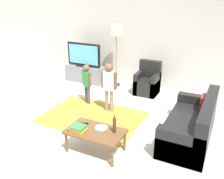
% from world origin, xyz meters
% --- Properties ---
extents(ground, '(7.80, 7.80, 0.00)m').
position_xyz_m(ground, '(0.00, 0.00, 0.00)').
color(ground, beige).
extents(wall_back, '(6.00, 0.12, 2.70)m').
position_xyz_m(wall_back, '(0.00, 3.00, 1.35)').
color(wall_back, silver).
rests_on(wall_back, ground).
extents(area_rug, '(2.20, 1.60, 0.01)m').
position_xyz_m(area_rug, '(-0.38, 0.35, 0.00)').
color(area_rug, '#B28C33').
rests_on(area_rug, ground).
extents(tv_stand, '(1.20, 0.44, 0.50)m').
position_xyz_m(tv_stand, '(-1.78, 2.30, 0.24)').
color(tv_stand, slate).
rests_on(tv_stand, ground).
extents(tv, '(1.10, 0.28, 0.71)m').
position_xyz_m(tv, '(-1.78, 2.28, 0.85)').
color(tv, black).
rests_on(tv, tv_stand).
extents(couch, '(0.80, 1.80, 0.86)m').
position_xyz_m(couch, '(1.81, 0.41, 0.29)').
color(couch, black).
rests_on(couch, ground).
extents(armchair, '(0.60, 0.60, 0.90)m').
position_xyz_m(armchair, '(0.28, 2.26, 0.30)').
color(armchair, black).
rests_on(armchair, ground).
extents(floor_lamp, '(0.36, 0.36, 1.78)m').
position_xyz_m(floor_lamp, '(-0.78, 2.45, 1.54)').
color(floor_lamp, '#262626').
rests_on(floor_lamp, ground).
extents(child_near_tv, '(0.32, 0.20, 1.01)m').
position_xyz_m(child_near_tv, '(-0.87, 0.95, 0.61)').
color(child_near_tv, '#4C4C59').
rests_on(child_near_tv, ground).
extents(child_center, '(0.39, 0.19, 1.17)m').
position_xyz_m(child_center, '(-0.18, 0.81, 0.70)').
color(child_center, gray).
rests_on(child_center, ground).
extents(coffee_table, '(1.00, 0.60, 0.42)m').
position_xyz_m(coffee_table, '(0.34, -0.73, 0.37)').
color(coffee_table, brown).
rests_on(coffee_table, ground).
extents(book_stack, '(0.27, 0.22, 0.09)m').
position_xyz_m(book_stack, '(0.06, -0.85, 0.46)').
color(book_stack, yellow).
rests_on(book_stack, coffee_table).
extents(bottle, '(0.06, 0.06, 0.33)m').
position_xyz_m(bottle, '(0.66, -0.63, 0.56)').
color(bottle, '#4C3319').
rests_on(bottle, coffee_table).
extents(tv_remote, '(0.17, 0.13, 0.02)m').
position_xyz_m(tv_remote, '(0.04, -0.63, 0.43)').
color(tv_remote, black).
rests_on(tv_remote, coffee_table).
extents(plate, '(0.22, 0.22, 0.02)m').
position_xyz_m(plate, '(0.39, -0.61, 0.43)').
color(plate, white).
rests_on(plate, coffee_table).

